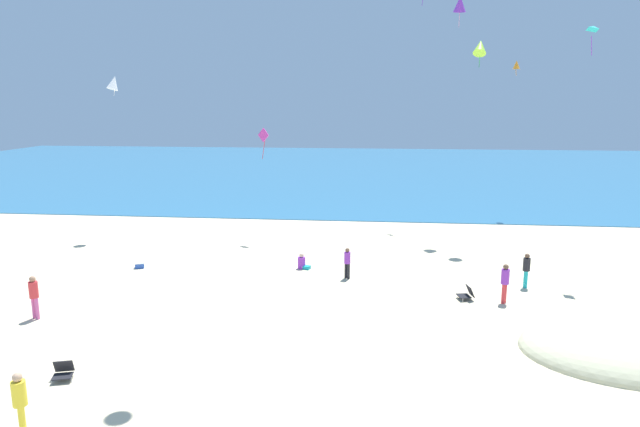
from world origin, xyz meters
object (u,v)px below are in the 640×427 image
Objects in this scene: person_4 at (505,281)px; kite_purple at (460,4)px; person_5 at (526,268)px; person_3 at (20,400)px; kite_teal at (594,28)px; kite_orange at (516,65)px; kite_lime at (480,47)px; person_2 at (302,263)px; beach_chair_mid_beach at (467,293)px; cooler_box at (140,265)px; person_1 at (347,261)px; kite_white at (114,83)px; kite_magenta at (263,136)px; beach_chair_near_camera at (63,371)px; person_0 at (34,294)px.

person_4 is 0.90× the size of kite_purple.
person_5 is (1.37, 2.09, -0.05)m from person_4.
person_3 is 26.48m from kite_teal.
kite_lime is at bearing -114.63° from kite_orange.
person_2 is at bearing -144.57° from kite_lime.
beach_chair_mid_beach is 1.31× the size of cooler_box.
person_2 is 22.73m from kite_orange.
person_1 is 1.20× the size of kite_white.
kite_teal is 17.86m from kite_magenta.
kite_magenta reaches higher than cooler_box.
person_1 is 15.27m from person_3.
kite_orange is 9.69m from kite_lime.
person_1 is 1.44× the size of kite_orange.
person_4 is at bearing -39.55° from kite_magenta.
person_0 is (-3.67, 4.39, 0.72)m from beach_chair_near_camera.
beach_chair_near_camera is 11.45m from cooler_box.
kite_lime reaches higher than cooler_box.
person_0 is at bearing -91.76° from person_3.
kite_orange is (13.19, 15.32, 10.39)m from person_2.
cooler_box is at bearing -1.82° from person_5.
kite_purple reaches higher than kite_orange.
cooler_box is 0.30× the size of kite_purple.
beach_chair_near_camera is at bearing -145.08° from kite_teal.
kite_white is (-2.90, 13.77, 8.27)m from person_0.
beach_chair_near_camera is at bearing -70.10° from kite_white.
person_0 is 1.38× the size of kite_white.
kite_magenta is 13.92m from kite_purple.
beach_chair_mid_beach is 22.38m from kite_orange.
beach_chair_near_camera is 19.05m from kite_magenta.
kite_teal is at bearing -152.02° from beach_chair_mid_beach.
kite_orange reaches higher than beach_chair_mid_beach.
person_4 is 0.92× the size of kite_magenta.
kite_magenta is at bearing 163.89° from kite_teal.
kite_white is at bearing -103.49° from person_3.
person_4 is at bearing -91.27° from kite_lime.
kite_white reaches higher than person_0.
kite_magenta is at bearing -150.34° from kite_orange.
person_5 is at bearing -99.59° from kite_orange.
person_5 is at bearing -3.35° from cooler_box.
kite_purple reaches higher than beach_chair_mid_beach.
kite_white is at bearing 120.18° from cooler_box.
beach_chair_near_camera is 25.98m from kite_lime.
kite_teal is (4.15, -5.21, 0.29)m from kite_lime.
person_5 is 16.39m from kite_magenta.
person_0 is 33.46m from kite_orange.
person_5 is at bearing 123.85° from person_1.
person_5 is at bearing 128.66° from person_0.
person_5 is (15.90, 10.09, 0.65)m from beach_chair_near_camera.
person_3 reaches higher than person_2.
kite_lime is 13.23m from kite_magenta.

